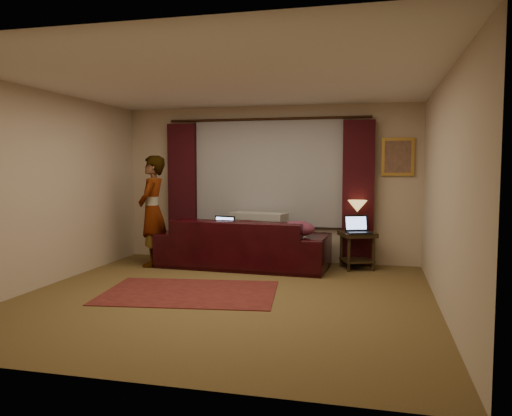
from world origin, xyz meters
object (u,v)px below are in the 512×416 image
at_px(laptop_sofa, 220,225).
at_px(person, 152,211).
at_px(end_table, 357,250).
at_px(tiffany_lamp, 357,216).
at_px(laptop_table, 359,224).
at_px(sofa, 243,233).

relative_size(laptop_sofa, person, 0.22).
height_order(end_table, tiffany_lamp, tiffany_lamp).
xyz_separation_m(laptop_sofa, laptop_table, (2.14, 0.24, 0.04)).
relative_size(end_table, laptop_table, 1.46).
bearing_deg(tiffany_lamp, laptop_sofa, -167.15).
relative_size(end_table, tiffany_lamp, 1.19).
height_order(laptop_sofa, person, person).
relative_size(tiffany_lamp, laptop_table, 1.22).
bearing_deg(laptop_sofa, sofa, 32.31).
distance_m(end_table, tiffany_lamp, 0.54).
height_order(laptop_sofa, laptop_table, laptop_table).
bearing_deg(tiffany_lamp, person, -169.32).
relative_size(laptop_sofa, tiffany_lamp, 0.81).
height_order(end_table, person, person).
bearing_deg(laptop_table, sofa, 163.87).
height_order(laptop_table, person, person).
bearing_deg(end_table, sofa, -171.63).
height_order(sofa, end_table, sofa).
relative_size(end_table, person, 0.33).
bearing_deg(sofa, person, 12.37).
relative_size(sofa, laptop_sofa, 6.78).
relative_size(laptop_sofa, end_table, 0.68).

